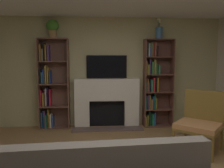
% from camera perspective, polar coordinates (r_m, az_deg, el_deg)
% --- Properties ---
extents(wall_back_accent, '(5.49, 0.06, 2.54)m').
position_cam_1_polar(wall_back_accent, '(5.33, -1.39, 2.99)').
color(wall_back_accent, tan).
rests_on(wall_back_accent, ground_plane).
extents(fireplace, '(1.59, 0.53, 1.13)m').
position_cam_1_polar(fireplace, '(5.27, -1.29, -4.40)').
color(fireplace, white).
rests_on(fireplace, ground_plane).
extents(tv, '(0.93, 0.06, 0.53)m').
position_cam_1_polar(tv, '(5.27, -1.36, 4.38)').
color(tv, black).
rests_on(tv, fireplace).
extents(bookshelf_left, '(0.67, 0.30, 2.03)m').
position_cam_1_polar(bookshelf_left, '(5.31, -15.24, -0.43)').
color(bookshelf_left, brown).
rests_on(bookshelf_left, ground_plane).
extents(bookshelf_right, '(0.67, 0.31, 2.03)m').
position_cam_1_polar(bookshelf_right, '(5.39, 10.65, 0.20)').
color(bookshelf_right, brown).
rests_on(bookshelf_right, ground_plane).
extents(potted_plant, '(0.27, 0.27, 0.41)m').
position_cam_1_polar(potted_plant, '(5.27, -14.82, 13.71)').
color(potted_plant, '#A17C4C').
rests_on(potted_plant, bookshelf_left).
extents(vase_with_flowers, '(0.16, 0.16, 0.47)m').
position_cam_1_polar(vase_with_flowers, '(5.39, 11.85, 12.65)').
color(vase_with_flowers, teal).
rests_on(vase_with_flowers, bookshelf_right).
extents(armchair, '(0.91, 0.91, 1.02)m').
position_cam_1_polar(armchair, '(4.19, 21.36, -8.66)').
color(armchair, brown).
rests_on(armchair, ground_plane).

